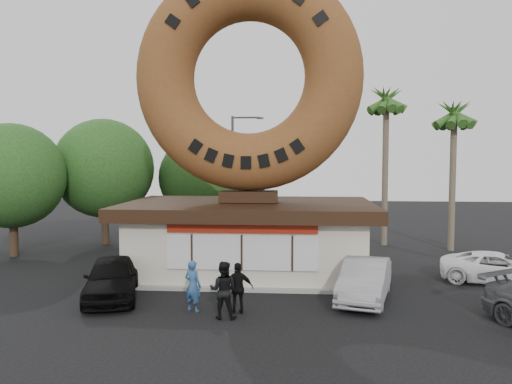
{
  "coord_description": "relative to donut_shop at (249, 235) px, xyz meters",
  "views": [
    {
      "loc": [
        2.09,
        -16.5,
        5.32
      ],
      "look_at": [
        0.48,
        4.0,
        3.89
      ],
      "focal_mm": 35.0,
      "sensor_mm": 36.0,
      "label": 1
    }
  ],
  "objects": [
    {
      "name": "car_white",
      "position": [
        10.69,
        -1.02,
        -1.12
      ],
      "size": [
        5.12,
        3.55,
        1.3
      ],
      "primitive_type": "imported",
      "rotation": [
        0.0,
        0.0,
        1.24
      ],
      "color": "white",
      "rests_on": "ground"
    },
    {
      "name": "tree_far",
      "position": [
        -13.0,
        3.02,
        2.56
      ],
      "size": [
        5.6,
        5.6,
        7.14
      ],
      "color": "#473321",
      "rests_on": "ground"
    },
    {
      "name": "tree_mid",
      "position": [
        -4.0,
        9.02,
        2.25
      ],
      "size": [
        5.2,
        5.2,
        6.63
      ],
      "color": "#473321",
      "rests_on": "ground"
    },
    {
      "name": "giant_donut",
      "position": [
        0.0,
        0.02,
        7.12
      ],
      "size": [
        10.18,
        2.6,
        10.18
      ],
      "primitive_type": "torus",
      "rotation": [
        1.57,
        0.0,
        0.0
      ],
      "color": "brown",
      "rests_on": "donut_shop"
    },
    {
      "name": "person_center",
      "position": [
        -0.26,
        -6.45,
        -0.81
      ],
      "size": [
        0.96,
        0.77,
        1.91
      ],
      "primitive_type": "imported",
      "rotation": [
        0.0,
        0.0,
        3.09
      ],
      "color": "black",
      "rests_on": "ground"
    },
    {
      "name": "ground",
      "position": [
        0.0,
        -5.98,
        -1.77
      ],
      "size": [
        90.0,
        90.0,
        0.0
      ],
      "primitive_type": "plane",
      "color": "black",
      "rests_on": "ground"
    },
    {
      "name": "donut_shop",
      "position": [
        0.0,
        0.0,
        0.0
      ],
      "size": [
        11.2,
        7.2,
        3.8
      ],
      "color": "beige",
      "rests_on": "ground"
    },
    {
      "name": "tree_west",
      "position": [
        -9.5,
        7.02,
        2.87
      ],
      "size": [
        6.0,
        6.0,
        7.65
      ],
      "color": "#473321",
      "rests_on": "ground"
    },
    {
      "name": "car_silver",
      "position": [
        4.71,
        -3.9,
        -1.01
      ],
      "size": [
        2.7,
        4.82,
        1.5
      ],
      "primitive_type": "imported",
      "rotation": [
        0.0,
        0.0,
        -0.26
      ],
      "color": "#9F9EA3",
      "rests_on": "ground"
    },
    {
      "name": "car_black",
      "position": [
        -4.78,
        -4.48,
        -0.98
      ],
      "size": [
        3.04,
        4.96,
        1.58
      ],
      "primitive_type": "imported",
      "rotation": [
        0.0,
        0.0,
        0.27
      ],
      "color": "black",
      "rests_on": "ground"
    },
    {
      "name": "person_right",
      "position": [
        0.18,
        -5.9,
        -0.89
      ],
      "size": [
        1.09,
        0.61,
        1.75
      ],
      "primitive_type": "imported",
      "rotation": [
        0.0,
        0.0,
        3.33
      ],
      "color": "black",
      "rests_on": "ground"
    },
    {
      "name": "person_left",
      "position": [
        -1.41,
        -5.77,
        -0.87
      ],
      "size": [
        0.77,
        0.66,
        1.78
      ],
      "primitive_type": "imported",
      "rotation": [
        0.0,
        0.0,
        2.72
      ],
      "color": "#2C5282",
      "rests_on": "ground"
    },
    {
      "name": "street_lamp",
      "position": [
        -1.86,
        10.02,
        2.72
      ],
      "size": [
        2.11,
        0.2,
        8.0
      ],
      "color": "#59595E",
      "rests_on": "ground"
    },
    {
      "name": "palm_near",
      "position": [
        7.5,
        8.02,
        6.65
      ],
      "size": [
        2.6,
        2.6,
        9.75
      ],
      "color": "#726651",
      "rests_on": "ground"
    },
    {
      "name": "palm_far",
      "position": [
        11.0,
        6.52,
        5.72
      ],
      "size": [
        2.6,
        2.6,
        8.75
      ],
      "color": "#726651",
      "rests_on": "ground"
    }
  ]
}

